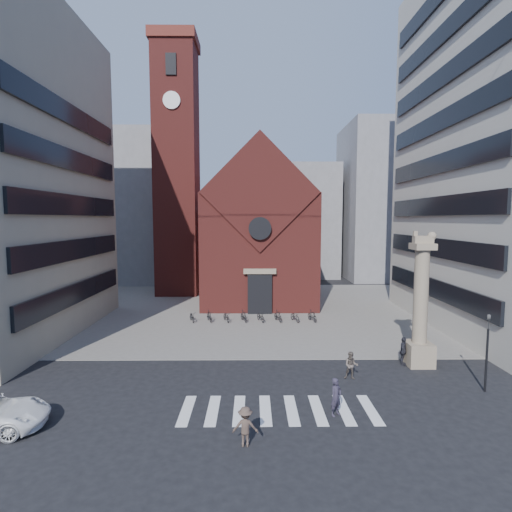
# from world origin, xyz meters

# --- Properties ---
(ground) EXTENTS (120.00, 120.00, 0.00)m
(ground) POSITION_xyz_m (0.00, 0.00, 0.00)
(ground) COLOR black
(ground) RESTS_ON ground
(piazza) EXTENTS (46.00, 30.00, 0.05)m
(piazza) POSITION_xyz_m (0.00, 19.00, 0.03)
(piazza) COLOR gray
(piazza) RESTS_ON ground
(zebra_crossing) EXTENTS (10.20, 3.20, 0.01)m
(zebra_crossing) POSITION_xyz_m (0.55, -3.00, 0.01)
(zebra_crossing) COLOR white
(zebra_crossing) RESTS_ON ground
(church) EXTENTS (12.00, 16.65, 18.00)m
(church) POSITION_xyz_m (0.00, 25.04, 7.98)
(church) COLOR maroon
(church) RESTS_ON ground
(campanile) EXTENTS (5.50, 5.50, 31.20)m
(campanile) POSITION_xyz_m (-10.00, 28.00, 15.74)
(campanile) COLOR maroon
(campanile) RESTS_ON ground
(bg_block_left) EXTENTS (16.00, 14.00, 22.00)m
(bg_block_left) POSITION_xyz_m (-20.00, 40.00, 11.00)
(bg_block_left) COLOR gray
(bg_block_left) RESTS_ON ground
(bg_block_mid) EXTENTS (14.00, 12.00, 18.00)m
(bg_block_mid) POSITION_xyz_m (6.00, 45.00, 9.00)
(bg_block_mid) COLOR gray
(bg_block_mid) RESTS_ON ground
(bg_block_right) EXTENTS (16.00, 14.00, 24.00)m
(bg_block_right) POSITION_xyz_m (22.00, 42.00, 12.00)
(bg_block_right) COLOR gray
(bg_block_right) RESTS_ON ground
(lion_column) EXTENTS (1.63, 1.60, 8.68)m
(lion_column) POSITION_xyz_m (10.01, 3.00, 3.46)
(lion_column) COLOR gray
(lion_column) RESTS_ON ground
(traffic_light) EXTENTS (0.13, 0.16, 4.30)m
(traffic_light) POSITION_xyz_m (12.00, -1.00, 2.29)
(traffic_light) COLOR black
(traffic_light) RESTS_ON ground
(pedestrian_0) EXTENTS (0.79, 0.76, 1.83)m
(pedestrian_0) POSITION_xyz_m (3.28, -3.54, 0.91)
(pedestrian_0) COLOR #2D2838
(pedestrian_0) RESTS_ON ground
(pedestrian_1) EXTENTS (0.92, 0.79, 1.64)m
(pedestrian_1) POSITION_xyz_m (5.09, 0.79, 0.82)
(pedestrian_1) COLOR #5C5149
(pedestrian_1) RESTS_ON ground
(pedestrian_2) EXTENTS (0.86, 1.17, 1.85)m
(pedestrian_2) POSITION_xyz_m (9.00, 3.00, 0.92)
(pedestrian_2) COLOR #27272F
(pedestrian_2) RESTS_ON ground
(pedestrian_3) EXTENTS (1.11, 0.67, 1.67)m
(pedestrian_3) POSITION_xyz_m (-1.04, -6.10, 0.84)
(pedestrian_3) COLOR #4C3B33
(pedestrian_3) RESTS_ON ground
(scooter_0) EXTENTS (1.15, 1.84, 0.91)m
(scooter_0) POSITION_xyz_m (-6.26, 13.93, 0.51)
(scooter_0) COLOR black
(scooter_0) RESTS_ON piazza
(scooter_1) EXTENTS (1.01, 1.75, 1.01)m
(scooter_1) POSITION_xyz_m (-4.68, 13.93, 0.56)
(scooter_1) COLOR black
(scooter_1) RESTS_ON piazza
(scooter_2) EXTENTS (1.15, 1.84, 0.91)m
(scooter_2) POSITION_xyz_m (-3.11, 13.93, 0.51)
(scooter_2) COLOR black
(scooter_2) RESTS_ON piazza
(scooter_3) EXTENTS (1.01, 1.75, 1.01)m
(scooter_3) POSITION_xyz_m (-1.54, 13.93, 0.56)
(scooter_3) COLOR black
(scooter_3) RESTS_ON piazza
(scooter_4) EXTENTS (1.15, 1.84, 0.91)m
(scooter_4) POSITION_xyz_m (0.04, 13.93, 0.51)
(scooter_4) COLOR black
(scooter_4) RESTS_ON piazza
(scooter_5) EXTENTS (1.01, 1.75, 1.01)m
(scooter_5) POSITION_xyz_m (1.61, 13.93, 0.56)
(scooter_5) COLOR black
(scooter_5) RESTS_ON piazza
(scooter_6) EXTENTS (1.15, 1.84, 0.91)m
(scooter_6) POSITION_xyz_m (3.18, 13.93, 0.51)
(scooter_6) COLOR black
(scooter_6) RESTS_ON piazza
(scooter_7) EXTENTS (1.01, 1.75, 1.01)m
(scooter_7) POSITION_xyz_m (4.76, 13.93, 0.56)
(scooter_7) COLOR black
(scooter_7) RESTS_ON piazza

